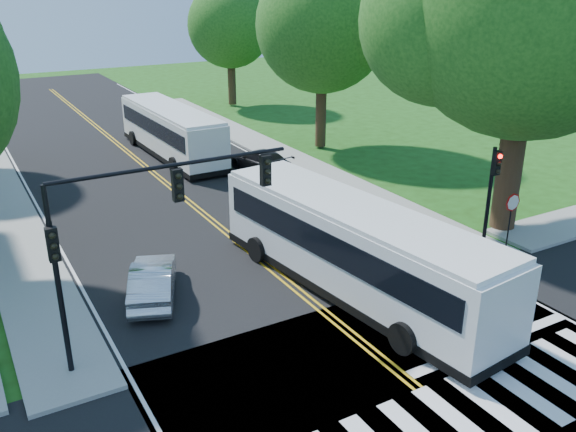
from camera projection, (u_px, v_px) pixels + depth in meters
ground at (444, 410)px, 16.08m from camera, size 140.00×140.00×0.00m
road at (192, 204)px, 30.62m from camera, size 14.00×96.00×0.01m
cross_road at (444, 410)px, 16.08m from camera, size 60.00×12.00×0.01m
center_line at (165, 183)px, 33.84m from camera, size 0.36×70.00×0.01m
edge_line_w at (36, 204)px, 30.69m from camera, size 0.12×70.00×0.01m
edge_line_e at (273, 165)px, 36.99m from camera, size 0.12×70.00×0.01m
crosswalk at (458, 420)px, 15.67m from camera, size 12.60×3.00×0.01m
stop_bar at (492, 343)px, 18.99m from camera, size 6.60×0.40×0.01m
sidewalk_ne at (271, 150)px, 40.09m from camera, size 2.60×40.00×0.15m
tree_ne_big at (532, 5)px, 24.12m from camera, size 10.80×10.80×14.91m
tree_east_mid at (323, 25)px, 37.92m from camera, size 8.40×8.40×11.93m
tree_east_far at (230, 25)px, 51.67m from camera, size 7.20×7.20×10.34m
signal_nw at (139, 219)px, 16.96m from camera, size 7.15×0.46×5.66m
signal_ne at (492, 187)px, 24.00m from camera, size 0.30×0.46×4.40m
stop_sign at (512, 209)px, 24.34m from camera, size 0.76×0.08×2.53m
bus_lead at (354, 247)px, 21.54m from camera, size 4.16×12.92×3.29m
bus_follow at (171, 130)px, 38.43m from camera, size 3.12×12.01×3.09m
hatchback at (153, 280)px, 21.48m from camera, size 2.88×4.38×1.36m
suv at (413, 236)px, 25.16m from camera, size 2.44×4.85×1.32m
dark_sedan at (260, 161)px, 35.57m from camera, size 2.51×4.77×1.32m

